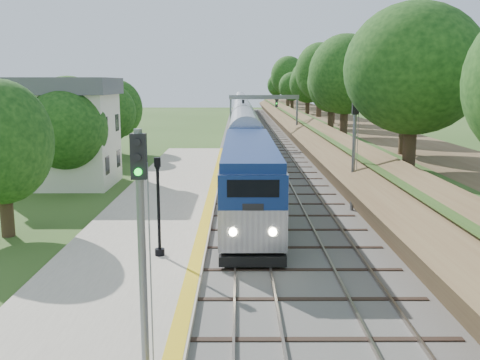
{
  "coord_description": "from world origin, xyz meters",
  "views": [
    {
      "loc": [
        -0.58,
        -9.71,
        7.62
      ],
      "look_at": [
        -0.5,
        16.78,
        2.8
      ],
      "focal_mm": 40.0,
      "sensor_mm": 36.0,
      "label": 1
    }
  ],
  "objects_px": {
    "station_building": "(58,131)",
    "train": "(242,117)",
    "signal_platform": "(141,229)",
    "signal_gantry": "(264,107)",
    "lamppost_far": "(159,212)",
    "signal_farside": "(354,140)"
  },
  "relations": [
    {
      "from": "station_building",
      "to": "train",
      "type": "bearing_deg",
      "value": 73.31
    },
    {
      "from": "signal_platform",
      "to": "signal_gantry",
      "type": "bearing_deg",
      "value": 84.15
    },
    {
      "from": "lamppost_far",
      "to": "signal_farside",
      "type": "distance_m",
      "value": 13.88
    },
    {
      "from": "signal_gantry",
      "to": "signal_farside",
      "type": "distance_m",
      "value": 33.8
    },
    {
      "from": "lamppost_far",
      "to": "signal_platform",
      "type": "distance_m",
      "value": 9.8
    },
    {
      "from": "signal_gantry",
      "to": "lamppost_far",
      "type": "distance_m",
      "value": 43.38
    },
    {
      "from": "station_building",
      "to": "signal_platform",
      "type": "bearing_deg",
      "value": -67.95
    },
    {
      "from": "train",
      "to": "station_building",
      "type": "bearing_deg",
      "value": -106.69
    },
    {
      "from": "station_building",
      "to": "signal_platform",
      "type": "distance_m",
      "value": 29.56
    },
    {
      "from": "lamppost_far",
      "to": "signal_platform",
      "type": "relative_size",
      "value": 0.68
    },
    {
      "from": "signal_gantry",
      "to": "train",
      "type": "bearing_deg",
      "value": 96.5
    },
    {
      "from": "station_building",
      "to": "signal_farside",
      "type": "distance_m",
      "value": 21.95
    },
    {
      "from": "signal_platform",
      "to": "signal_farside",
      "type": "relative_size",
      "value": 0.9
    },
    {
      "from": "station_building",
      "to": "train",
      "type": "height_order",
      "value": "station_building"
    },
    {
      "from": "signal_farside",
      "to": "station_building",
      "type": "bearing_deg",
      "value": 156.95
    },
    {
      "from": "train",
      "to": "lamppost_far",
      "type": "relative_size",
      "value": 31.72
    },
    {
      "from": "signal_farside",
      "to": "signal_gantry",
      "type": "bearing_deg",
      "value": 96.34
    },
    {
      "from": "lamppost_far",
      "to": "station_building",
      "type": "bearing_deg",
      "value": 119.41
    },
    {
      "from": "signal_gantry",
      "to": "signal_platform",
      "type": "bearing_deg",
      "value": -95.85
    },
    {
      "from": "station_building",
      "to": "lamppost_far",
      "type": "distance_m",
      "value": 20.56
    },
    {
      "from": "station_building",
      "to": "signal_gantry",
      "type": "bearing_deg",
      "value": 56.62
    },
    {
      "from": "station_building",
      "to": "lamppost_far",
      "type": "bearing_deg",
      "value": -60.59
    }
  ]
}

